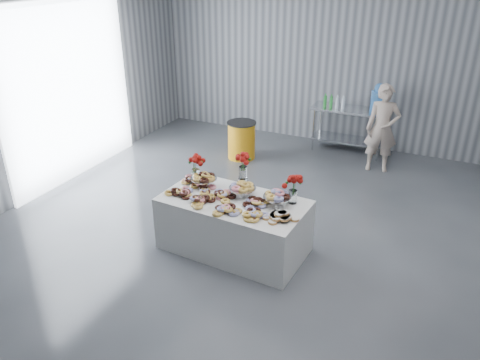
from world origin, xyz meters
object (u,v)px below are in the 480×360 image
Objects in this scene: prep_table at (349,122)px; trash_barrel at (242,140)px; water_jug at (378,99)px; display_table at (234,225)px; person at (382,129)px.

prep_table is 2.05× the size of trash_barrel.
water_jug reaches higher than trash_barrel.
water_jug is at bearing -0.00° from prep_table.
display_table is 1.18× the size of person.
person is 2.64m from trash_barrel.
display_table is 4.36m from water_jug.
water_jug reaches higher than prep_table.
trash_barrel is at bearing 112.88° from display_table.
water_jug is 0.78m from person.
display_table is at bearing -97.76° from prep_table.
water_jug is at bearing 96.18° from person.
person is (0.73, -0.66, 0.18)m from prep_table.
display_table is at bearing -67.12° from trash_barrel.
trash_barrel is at bearing -152.22° from water_jug.
prep_table is 1.00m from person.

